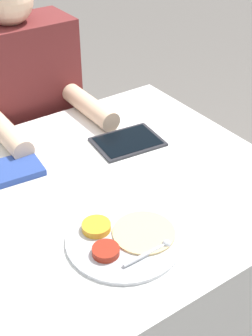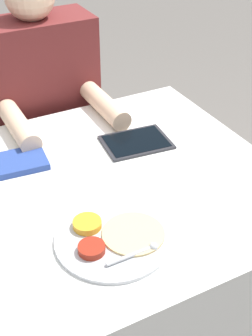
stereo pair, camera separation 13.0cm
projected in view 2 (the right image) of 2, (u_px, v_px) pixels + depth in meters
name	position (u px, v px, depth m)	size (l,w,h in m)	color
ground_plane	(117.00, 332.00, 1.78)	(12.00, 12.00, 0.00)	#605B56
dining_table	(116.00, 266.00, 1.57)	(0.96, 0.92, 0.72)	silver
thali_tray	(112.00, 238.00, 1.15)	(0.29, 0.29, 0.03)	#B7BABF
red_notebook	(17.00, 163.00, 1.42)	(0.19, 0.14, 0.02)	silver
tablet_device	(136.00, 142.00, 1.52)	(0.23, 0.18, 0.01)	#28282D
person_diner	(46.00, 135.00, 1.89)	(0.42, 0.49, 1.19)	black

